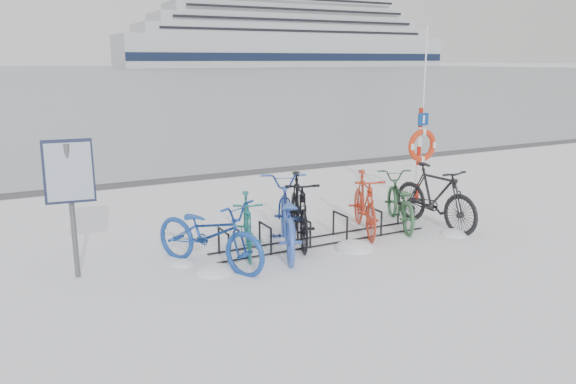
{
  "coord_description": "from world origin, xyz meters",
  "views": [
    {
      "loc": [
        -4.74,
        -7.91,
        3.05
      ],
      "look_at": [
        -0.35,
        0.6,
        0.79
      ],
      "focal_mm": 35.0,
      "sensor_mm": 36.0,
      "label": 1
    }
  ],
  "objects_px": {
    "bike_rack": "(322,231)",
    "lifebuoy_station": "(421,146)",
    "cruise_ferry": "(288,36)",
    "info_board": "(70,180)"
  },
  "relations": [
    {
      "from": "bike_rack",
      "to": "lifebuoy_station",
      "type": "xyz_separation_m",
      "value": [
        3.27,
        1.38,
        1.07
      ]
    },
    {
      "from": "bike_rack",
      "to": "cruise_ferry",
      "type": "bearing_deg",
      "value": 62.89
    },
    {
      "from": "lifebuoy_station",
      "to": "cruise_ferry",
      "type": "relative_size",
      "value": 0.03
    },
    {
      "from": "bike_rack",
      "to": "cruise_ferry",
      "type": "height_order",
      "value": "cruise_ferry"
    },
    {
      "from": "bike_rack",
      "to": "cruise_ferry",
      "type": "distance_m",
      "value": 240.84
    },
    {
      "from": "info_board",
      "to": "lifebuoy_station",
      "type": "xyz_separation_m",
      "value": [
        7.23,
        1.19,
        -0.18
      ]
    },
    {
      "from": "info_board",
      "to": "cruise_ferry",
      "type": "distance_m",
      "value": 242.44
    },
    {
      "from": "info_board",
      "to": "lifebuoy_station",
      "type": "relative_size",
      "value": 0.53
    },
    {
      "from": "bike_rack",
      "to": "lifebuoy_station",
      "type": "height_order",
      "value": "lifebuoy_station"
    },
    {
      "from": "cruise_ferry",
      "to": "lifebuoy_station",
      "type": "bearing_deg",
      "value": -116.56
    }
  ]
}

